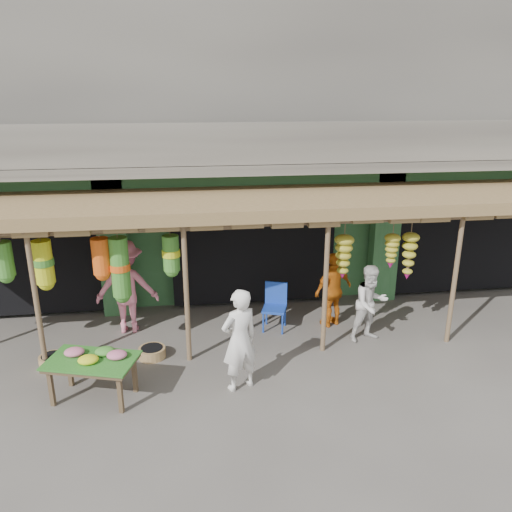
{
  "coord_description": "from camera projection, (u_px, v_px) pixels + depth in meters",
  "views": [
    {
      "loc": [
        -1.41,
        -8.33,
        4.68
      ],
      "look_at": [
        -0.1,
        1.0,
        1.53
      ],
      "focal_mm": 35.0,
      "sensor_mm": 36.0,
      "label": 1
    }
  ],
  "objects": [
    {
      "name": "ground",
      "position": [
        269.0,
        348.0,
        9.49
      ],
      "size": [
        80.0,
        80.0,
        0.0
      ],
      "primitive_type": "plane",
      "color": "#514C47",
      "rests_on": "ground"
    },
    {
      "name": "building",
      "position": [
        239.0,
        143.0,
        13.0
      ],
      "size": [
        16.4,
        6.8,
        7.0
      ],
      "color": "gray",
      "rests_on": "ground"
    },
    {
      "name": "awning",
      "position": [
        255.0,
        207.0,
        9.41
      ],
      "size": [
        14.0,
        2.7,
        2.79
      ],
      "color": "brown",
      "rests_on": "ground"
    },
    {
      "name": "flower_table",
      "position": [
        93.0,
        361.0,
        7.77
      ],
      "size": [
        1.53,
        1.16,
        0.82
      ],
      "rotation": [
        0.0,
        0.0,
        -0.29
      ],
      "color": "#4F3D28",
      "rests_on": "ground"
    },
    {
      "name": "blue_chair",
      "position": [
        275.0,
        303.0,
        10.18
      ],
      "size": [
        0.58,
        0.59,
        0.96
      ],
      "rotation": [
        0.0,
        0.0,
        -0.33
      ],
      "color": "#1A3DA9",
      "rests_on": "ground"
    },
    {
      "name": "basket_mid",
      "position": [
        152.0,
        353.0,
        9.15
      ],
      "size": [
        0.6,
        0.6,
        0.19
      ],
      "primitive_type": "cylinder",
      "rotation": [
        0.0,
        0.0,
        -0.25
      ],
      "color": "#A47649",
      "rests_on": "ground"
    },
    {
      "name": "basket_right",
      "position": [
        53.0,
        361.0,
        8.85
      ],
      "size": [
        0.58,
        0.58,
        0.21
      ],
      "primitive_type": "cylinder",
      "rotation": [
        0.0,
        0.0,
        0.31
      ],
      "color": "#9C7749",
      "rests_on": "ground"
    },
    {
      "name": "person_front",
      "position": [
        240.0,
        340.0,
        7.98
      ],
      "size": [
        0.75,
        0.64,
        1.74
      ],
      "primitive_type": "imported",
      "rotation": [
        0.0,
        0.0,
        3.57
      ],
      "color": "white",
      "rests_on": "ground"
    },
    {
      "name": "person_right",
      "position": [
        371.0,
        304.0,
        9.6
      ],
      "size": [
        0.86,
        0.74,
        1.54
      ],
      "primitive_type": "imported",
      "rotation": [
        0.0,
        0.0,
        0.24
      ],
      "color": "silver",
      "rests_on": "ground"
    },
    {
      "name": "person_vendor",
      "position": [
        333.0,
        290.0,
        10.22
      ],
      "size": [
        1.0,
        0.74,
        1.58
      ],
      "primitive_type": "imported",
      "rotation": [
        0.0,
        0.0,
        3.58
      ],
      "color": "#C96412",
      "rests_on": "ground"
    },
    {
      "name": "person_shopper",
      "position": [
        126.0,
        287.0,
        9.92
      ],
      "size": [
        1.25,
        0.74,
        1.91
      ],
      "primitive_type": "imported",
      "rotation": [
        0.0,
        0.0,
        3.12
      ],
      "color": "pink",
      "rests_on": "ground"
    }
  ]
}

